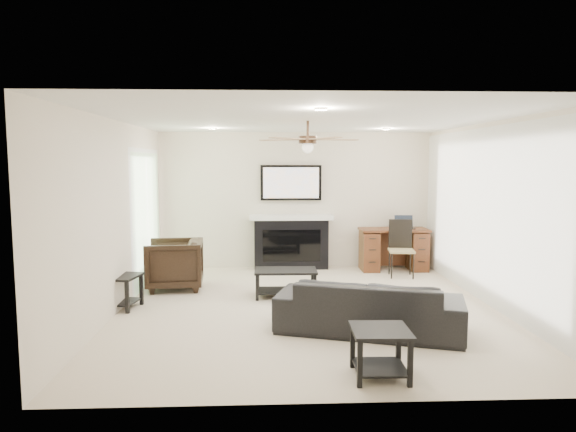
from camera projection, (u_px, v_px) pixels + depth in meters
name	position (u px, v px, depth m)	size (l,w,h in m)	color
room_shell	(322.00, 183.00, 6.82)	(5.50, 5.54, 2.52)	beige
sofa	(369.00, 306.00, 5.91)	(2.11, 0.82, 0.62)	black
armchair	(175.00, 264.00, 7.93)	(0.82, 0.85, 0.77)	black
coffee_table	(286.00, 283.00, 7.47)	(0.90, 0.50, 0.40)	black
end_table_near	(380.00, 353.00, 4.67)	(0.52, 0.52, 0.45)	black
end_table_left	(120.00, 292.00, 6.88)	(0.50, 0.50, 0.45)	black
fireplace_unit	(291.00, 217.00, 9.37)	(1.52, 0.34, 1.91)	black
desk	(393.00, 249.00, 9.31)	(1.22, 0.56, 0.76)	#431910
desk_chair	(401.00, 249.00, 8.75)	(0.42, 0.44, 0.97)	black
laptop	(405.00, 222.00, 9.24)	(0.33, 0.24, 0.23)	black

